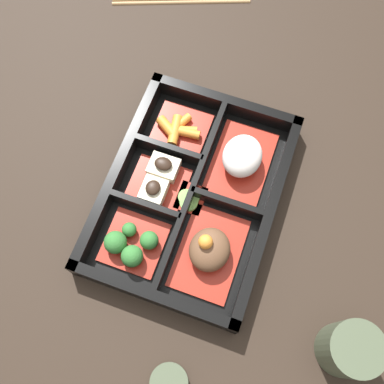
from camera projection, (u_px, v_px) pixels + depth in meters
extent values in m
plane|color=black|center=(192.00, 198.00, 0.65)|extent=(3.00, 3.00, 0.00)
cube|color=black|center=(192.00, 197.00, 0.64)|extent=(0.32, 0.23, 0.01)
cube|color=black|center=(120.00, 169.00, 0.64)|extent=(0.32, 0.01, 0.04)
cube|color=black|center=(267.00, 219.00, 0.62)|extent=(0.32, 0.01, 0.04)
cube|color=black|center=(226.00, 105.00, 0.68)|extent=(0.01, 0.23, 0.04)
cube|color=black|center=(153.00, 296.00, 0.58)|extent=(0.01, 0.23, 0.04)
cube|color=black|center=(191.00, 193.00, 0.63)|extent=(0.29, 0.01, 0.04)
cube|color=black|center=(170.00, 152.00, 0.65)|extent=(0.01, 0.10, 0.04)
cube|color=black|center=(147.00, 208.00, 0.62)|extent=(0.01, 0.10, 0.04)
cube|color=black|center=(226.00, 205.00, 0.62)|extent=(0.01, 0.10, 0.04)
cube|color=maroon|center=(241.00, 163.00, 0.65)|extent=(0.12, 0.08, 0.01)
ellipsoid|color=silver|center=(242.00, 156.00, 0.63)|extent=(0.07, 0.06, 0.04)
cube|color=maroon|center=(209.00, 253.00, 0.61)|extent=(0.12, 0.08, 0.01)
ellipsoid|color=brown|center=(210.00, 250.00, 0.59)|extent=(0.06, 0.05, 0.04)
sphere|color=orange|center=(206.00, 242.00, 0.57)|extent=(0.02, 0.02, 0.02)
cube|color=maroon|center=(182.00, 128.00, 0.67)|extent=(0.07, 0.08, 0.01)
cylinder|color=orange|center=(189.00, 133.00, 0.66)|extent=(0.02, 0.03, 0.01)
cylinder|color=orange|center=(184.00, 130.00, 0.66)|extent=(0.02, 0.04, 0.01)
cylinder|color=orange|center=(175.00, 130.00, 0.66)|extent=(0.05, 0.02, 0.01)
cylinder|color=orange|center=(180.00, 124.00, 0.67)|extent=(0.04, 0.03, 0.01)
cylinder|color=orange|center=(167.00, 127.00, 0.66)|extent=(0.03, 0.04, 0.02)
cube|color=maroon|center=(160.00, 182.00, 0.64)|extent=(0.07, 0.08, 0.01)
cube|color=beige|center=(164.00, 167.00, 0.64)|extent=(0.03, 0.04, 0.02)
ellipsoid|color=black|center=(163.00, 164.00, 0.63)|extent=(0.02, 0.03, 0.01)
cube|color=beige|center=(154.00, 191.00, 0.63)|extent=(0.04, 0.03, 0.02)
ellipsoid|color=black|center=(153.00, 188.00, 0.61)|extent=(0.02, 0.02, 0.01)
cube|color=maroon|center=(134.00, 243.00, 0.61)|extent=(0.08, 0.08, 0.01)
sphere|color=#2D6B2D|center=(129.00, 230.00, 0.61)|extent=(0.02, 0.02, 0.02)
sphere|color=#2D6B2D|center=(149.00, 240.00, 0.60)|extent=(0.03, 0.03, 0.03)
sphere|color=#2D6B2D|center=(132.00, 256.00, 0.59)|extent=(0.03, 0.03, 0.03)
sphere|color=#2D6B2D|center=(115.00, 242.00, 0.59)|extent=(0.03, 0.03, 0.03)
cube|color=maroon|center=(190.00, 198.00, 0.64)|extent=(0.04, 0.04, 0.01)
cylinder|color=#75A84C|center=(186.00, 197.00, 0.63)|extent=(0.02, 0.02, 0.00)
cylinder|color=#75A84C|center=(190.00, 203.00, 0.63)|extent=(0.03, 0.03, 0.00)
cylinder|color=#75A84C|center=(188.00, 197.00, 0.63)|extent=(0.03, 0.03, 0.01)
cylinder|color=#75A84C|center=(189.00, 200.00, 0.63)|extent=(0.02, 0.02, 0.01)
cylinder|color=#424C38|center=(349.00, 349.00, 0.54)|extent=(0.07, 0.07, 0.07)
cylinder|color=#597A38|center=(359.00, 349.00, 0.51)|extent=(0.06, 0.06, 0.01)
cylinder|color=#A87F51|center=(181.00, 1.00, 0.77)|extent=(0.09, 0.23, 0.01)
cylinder|color=#424C38|center=(169.00, 383.00, 0.56)|extent=(0.05, 0.05, 0.01)
cylinder|color=black|center=(169.00, 383.00, 0.55)|extent=(0.03, 0.03, 0.00)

